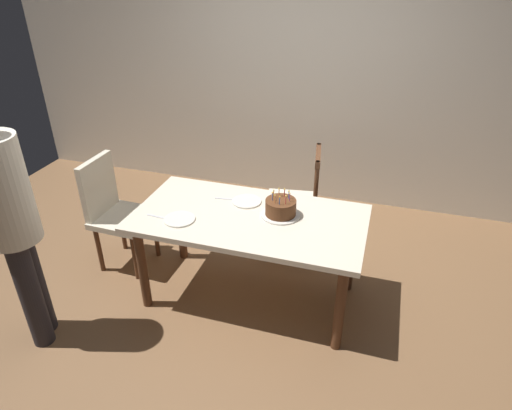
# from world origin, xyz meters

# --- Properties ---
(ground) EXTENTS (6.40, 6.40, 0.00)m
(ground) POSITION_xyz_m (0.00, 0.00, 0.00)
(ground) COLOR brown
(back_wall) EXTENTS (6.40, 0.10, 2.60)m
(back_wall) POSITION_xyz_m (0.00, 1.85, 1.30)
(back_wall) COLOR silver
(back_wall) RESTS_ON ground
(dining_table) EXTENTS (1.64, 0.85, 0.73)m
(dining_table) POSITION_xyz_m (0.00, 0.00, 0.64)
(dining_table) COLOR beige
(dining_table) RESTS_ON ground
(birthday_cake) EXTENTS (0.28, 0.28, 0.19)m
(birthday_cake) POSITION_xyz_m (0.21, 0.08, 0.79)
(birthday_cake) COLOR silver
(birthday_cake) RESTS_ON dining_table
(plate_near_celebrant) EXTENTS (0.22, 0.22, 0.01)m
(plate_near_celebrant) POSITION_xyz_m (-0.45, -0.19, 0.74)
(plate_near_celebrant) COLOR silver
(plate_near_celebrant) RESTS_ON dining_table
(plate_far_side) EXTENTS (0.22, 0.22, 0.01)m
(plate_far_side) POSITION_xyz_m (-0.08, 0.19, 0.74)
(plate_far_side) COLOR silver
(plate_far_side) RESTS_ON dining_table
(fork_near_celebrant) EXTENTS (0.18, 0.03, 0.01)m
(fork_near_celebrant) POSITION_xyz_m (-0.61, -0.20, 0.73)
(fork_near_celebrant) COLOR silver
(fork_near_celebrant) RESTS_ON dining_table
(fork_far_side) EXTENTS (0.18, 0.04, 0.01)m
(fork_far_side) POSITION_xyz_m (-0.24, 0.19, 0.73)
(fork_far_side) COLOR silver
(fork_far_side) RESTS_ON dining_table
(chair_spindle_back) EXTENTS (0.50, 0.50, 0.95)m
(chair_spindle_back) POSITION_xyz_m (0.17, 0.75, 0.46)
(chair_spindle_back) COLOR beige
(chair_spindle_back) RESTS_ON ground
(chair_upholstered) EXTENTS (0.46, 0.45, 0.95)m
(chair_upholstered) POSITION_xyz_m (-1.21, 0.11, 0.53)
(chair_upholstered) COLOR beige
(chair_upholstered) RESTS_ON ground
(person_celebrant) EXTENTS (0.32, 0.32, 1.67)m
(person_celebrant) POSITION_xyz_m (-1.26, -0.81, 0.95)
(person_celebrant) COLOR #262328
(person_celebrant) RESTS_ON ground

